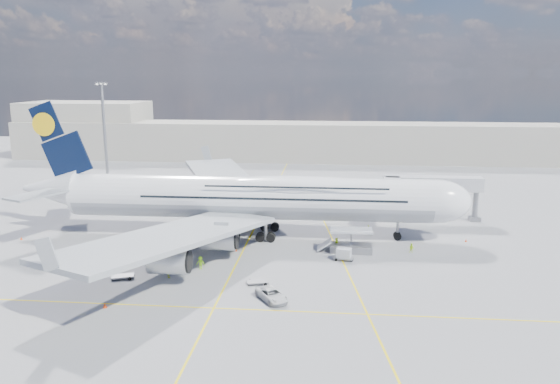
# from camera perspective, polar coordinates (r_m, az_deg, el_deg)

# --- Properties ---
(ground) EXTENTS (300.00, 300.00, 0.00)m
(ground) POSITION_cam_1_polar(r_m,az_deg,el_deg) (85.42, -4.08, -6.49)
(ground) COLOR gray
(ground) RESTS_ON ground
(taxi_line_main) EXTENTS (0.25, 220.00, 0.01)m
(taxi_line_main) POSITION_cam_1_polar(r_m,az_deg,el_deg) (85.42, -4.08, -6.49)
(taxi_line_main) COLOR yellow
(taxi_line_main) RESTS_ON ground
(taxi_line_cross) EXTENTS (120.00, 0.25, 0.01)m
(taxi_line_cross) POSITION_cam_1_polar(r_m,az_deg,el_deg) (67.14, -6.93, -11.94)
(taxi_line_cross) COLOR yellow
(taxi_line_cross) RESTS_ON ground
(taxi_line_diag) EXTENTS (14.16, 99.06, 0.01)m
(taxi_line_diag) POSITION_cam_1_polar(r_m,az_deg,el_deg) (93.84, 5.43, -4.78)
(taxi_line_diag) COLOR yellow
(taxi_line_diag) RESTS_ON ground
(airliner) EXTENTS (77.26, 79.15, 23.71)m
(airliner) POSITION_cam_1_polar(r_m,az_deg,el_deg) (93.03, -2.98, -0.52)
(airliner) COLOR white
(airliner) RESTS_ON ground
(jet_bridge) EXTENTS (18.80, 12.10, 8.50)m
(jet_bridge) POSITION_cam_1_polar(r_m,az_deg,el_deg) (104.02, 14.25, 0.48)
(jet_bridge) COLOR #B7B7BC
(jet_bridge) RESTS_ON ground
(cargo_loader) EXTENTS (8.53, 3.20, 3.67)m
(cargo_loader) POSITION_cam_1_polar(r_m,az_deg,el_deg) (86.74, 7.30, -5.40)
(cargo_loader) COLOR silver
(cargo_loader) RESTS_ON ground
(light_mast) EXTENTS (3.00, 0.70, 25.50)m
(light_mast) POSITION_cam_1_polar(r_m,az_deg,el_deg) (136.52, -17.84, 5.71)
(light_mast) COLOR gray
(light_mast) RESTS_ON ground
(terminal) EXTENTS (180.00, 16.00, 12.00)m
(terminal) POSITION_cam_1_polar(r_m,az_deg,el_deg) (176.57, 0.96, 5.31)
(terminal) COLOR #B2AD9E
(terminal) RESTS_ON ground
(hangar) EXTENTS (40.00, 22.00, 18.00)m
(hangar) POSITION_cam_1_polar(r_m,az_deg,el_deg) (199.10, -19.57, 6.26)
(hangar) COLOR #B2AD9E
(hangar) RESTS_ON ground
(tree_line) EXTENTS (160.00, 6.00, 8.00)m
(tree_line) POSITION_cam_1_polar(r_m,az_deg,el_deg) (222.55, 12.26, 5.96)
(tree_line) COLOR #193814
(tree_line) RESTS_ON ground
(dolly_row_a) EXTENTS (3.18, 1.91, 1.92)m
(dolly_row_a) POSITION_cam_1_polar(r_m,az_deg,el_deg) (82.91, -20.06, -7.07)
(dolly_row_a) COLOR gray
(dolly_row_a) RESTS_ON ground
(dolly_row_b) EXTENTS (3.40, 2.59, 0.44)m
(dolly_row_b) POSITION_cam_1_polar(r_m,az_deg,el_deg) (78.45, -16.12, -8.44)
(dolly_row_b) COLOR gray
(dolly_row_b) RESTS_ON ground
(dolly_row_c) EXTENTS (3.70, 2.67, 2.11)m
(dolly_row_c) POSITION_cam_1_polar(r_m,az_deg,el_deg) (88.45, -10.54, -5.24)
(dolly_row_c) COLOR gray
(dolly_row_c) RESTS_ON ground
(dolly_back) EXTENTS (3.09, 1.82, 1.88)m
(dolly_back) POSITION_cam_1_polar(r_m,az_deg,el_deg) (87.66, -20.09, -6.05)
(dolly_back) COLOR gray
(dolly_back) RESTS_ON ground
(dolly_nose_far) EXTENTS (3.19, 2.24, 1.83)m
(dolly_nose_far) POSITION_cam_1_polar(r_m,az_deg,el_deg) (82.85, 6.68, -6.43)
(dolly_nose_far) COLOR gray
(dolly_nose_far) RESTS_ON ground
(dolly_nose_near) EXTENTS (3.09, 2.15, 0.41)m
(dolly_nose_near) POSITION_cam_1_polar(r_m,az_deg,el_deg) (73.65, -2.36, -9.35)
(dolly_nose_near) COLOR gray
(dolly_nose_near) RESTS_ON ground
(baggage_tug) EXTENTS (2.79, 1.81, 1.61)m
(baggage_tug) POSITION_cam_1_polar(r_m,az_deg,el_deg) (86.95, -13.34, -5.97)
(baggage_tug) COLOR silver
(baggage_tug) RESTS_ON ground
(catering_truck_inner) EXTENTS (7.67, 5.23, 4.23)m
(catering_truck_inner) POSITION_cam_1_polar(r_m,az_deg,el_deg) (109.17, -2.67, -1.22)
(catering_truck_inner) COLOR gray
(catering_truck_inner) RESTS_ON ground
(catering_truck_outer) EXTENTS (7.36, 5.74, 4.04)m
(catering_truck_outer) POSITION_cam_1_polar(r_m,az_deg,el_deg) (121.49, -8.53, -0.01)
(catering_truck_outer) COLOR gray
(catering_truck_outer) RESTS_ON ground
(service_van) EXTENTS (5.00, 5.66, 1.45)m
(service_van) POSITION_cam_1_polar(r_m,az_deg,el_deg) (68.46, -0.86, -10.70)
(service_van) COLOR silver
(service_van) RESTS_ON ground
(crew_nose) EXTENTS (0.69, 0.63, 1.58)m
(crew_nose) POSITION_cam_1_polar(r_m,az_deg,el_deg) (96.66, 9.23, -3.89)
(crew_nose) COLOR #BAE618
(crew_nose) RESTS_ON ground
(crew_loader) EXTENTS (0.90, 0.80, 1.55)m
(crew_loader) POSITION_cam_1_polar(r_m,az_deg,el_deg) (87.98, 13.58, -5.72)
(crew_loader) COLOR #ACE117
(crew_loader) RESTS_ON ground
(crew_wing) EXTENTS (0.61, 0.98, 1.56)m
(crew_wing) POSITION_cam_1_polar(r_m,az_deg,el_deg) (77.11, -11.58, -8.22)
(crew_wing) COLOR yellow
(crew_wing) RESTS_ON ground
(crew_van) EXTENTS (0.72, 0.99, 1.88)m
(crew_van) POSITION_cam_1_polar(r_m,az_deg,el_deg) (87.72, 5.93, -5.38)
(crew_van) COLOR #B6DF17
(crew_van) RESTS_ON ground
(crew_tug) EXTENTS (1.25, 0.73, 1.91)m
(crew_tug) POSITION_cam_1_polar(r_m,az_deg,el_deg) (79.47, -8.31, -7.33)
(crew_tug) COLOR #99ED19
(crew_tug) RESTS_ON ground
(cone_nose) EXTENTS (0.38, 0.38, 0.48)m
(cone_nose) POSITION_cam_1_polar(r_m,az_deg,el_deg) (96.31, 18.85, -4.82)
(cone_nose) COLOR #FF430D
(cone_nose) RESTS_ON ground
(cone_wing_left_inner) EXTENTS (0.41, 0.41, 0.53)m
(cone_wing_left_inner) POSITION_cam_1_polar(r_m,az_deg,el_deg) (101.90, -5.01, -3.25)
(cone_wing_left_inner) COLOR #FF430D
(cone_wing_left_inner) RESTS_ON ground
(cone_wing_left_outer) EXTENTS (0.43, 0.43, 0.55)m
(cone_wing_left_outer) POSITION_cam_1_polar(r_m,az_deg,el_deg) (114.87, -7.77, -1.52)
(cone_wing_left_outer) COLOR #FF430D
(cone_wing_left_outer) RESTS_ON ground
(cone_wing_right_inner) EXTENTS (0.38, 0.38, 0.48)m
(cone_wing_right_inner) POSITION_cam_1_polar(r_m,az_deg,el_deg) (86.75, -4.61, -6.05)
(cone_wing_right_inner) COLOR #FF430D
(cone_wing_right_inner) RESTS_ON ground
(cone_wing_right_outer) EXTENTS (0.49, 0.49, 0.63)m
(cone_wing_right_outer) POSITION_cam_1_polar(r_m,az_deg,el_deg) (69.85, -17.84, -11.22)
(cone_wing_right_outer) COLOR #FF430D
(cone_wing_right_outer) RESTS_ON ground
(cone_tail) EXTENTS (0.41, 0.41, 0.52)m
(cone_tail) POSITION_cam_1_polar(r_m,az_deg,el_deg) (102.12, -25.42, -4.39)
(cone_tail) COLOR #FF430D
(cone_tail) RESTS_ON ground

